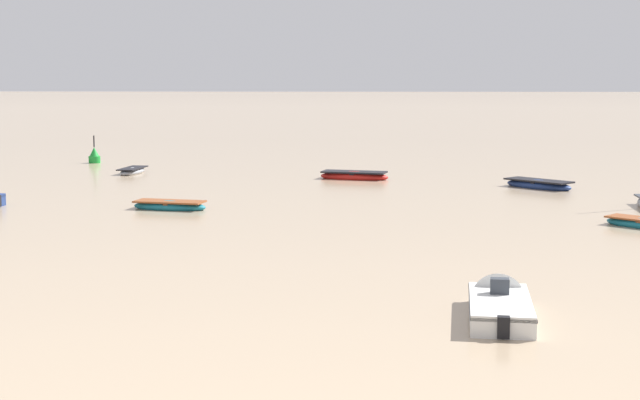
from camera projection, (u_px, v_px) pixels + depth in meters
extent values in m
ellipsoid|color=gray|center=(133.00, 172.00, 64.74)|extent=(1.58, 3.65, 0.56)
cube|color=black|center=(132.00, 168.00, 64.71)|extent=(1.53, 3.37, 0.07)
cube|color=black|center=(132.00, 169.00, 64.72)|extent=(1.11, 0.34, 0.06)
cube|color=white|center=(500.00, 313.00, 25.82)|extent=(2.07, 4.16, 0.79)
cone|color=white|center=(497.00, 295.00, 27.88)|extent=(1.70, 1.41, 1.58)
cube|color=#33383F|center=(500.00, 302.00, 25.83)|extent=(2.11, 4.26, 0.09)
cube|color=#33383F|center=(500.00, 286.00, 26.35)|extent=(0.56, 0.40, 0.44)
cube|color=black|center=(503.00, 327.00, 23.88)|extent=(0.34, 0.28, 0.56)
ellipsoid|color=red|center=(354.00, 177.00, 61.14)|extent=(4.78, 2.56, 0.72)
cube|color=black|center=(354.00, 172.00, 61.10)|extent=(4.42, 2.45, 0.10)
cube|color=black|center=(354.00, 174.00, 61.12)|extent=(0.60, 1.43, 0.07)
ellipsoid|color=#197084|center=(170.00, 207.00, 47.27)|extent=(4.02, 2.03, 0.61)
cube|color=brown|center=(170.00, 201.00, 47.24)|extent=(3.72, 1.94, 0.08)
cube|color=brown|center=(170.00, 203.00, 47.25)|extent=(0.47, 1.21, 0.06)
ellipsoid|color=navy|center=(539.00, 185.00, 56.24)|extent=(4.22, 4.20, 0.70)
cube|color=black|center=(539.00, 180.00, 56.20)|extent=(3.95, 3.93, 0.09)
cube|color=black|center=(539.00, 182.00, 56.21)|extent=(1.16, 1.17, 0.07)
cylinder|color=#198C2D|center=(95.00, 161.00, 72.50)|extent=(0.90, 0.90, 0.70)
cone|color=#198C2D|center=(94.00, 152.00, 72.41)|extent=(0.72, 0.72, 0.70)
cylinder|color=black|center=(94.00, 141.00, 72.31)|extent=(0.10, 0.10, 0.90)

